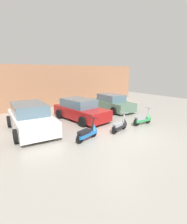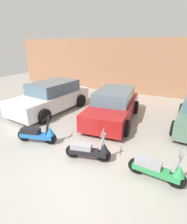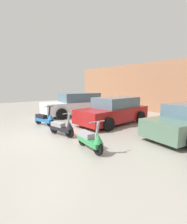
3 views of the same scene
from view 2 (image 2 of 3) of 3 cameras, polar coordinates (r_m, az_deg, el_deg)
ground_plane at (r=5.16m, az=-7.54°, el=-16.77°), size 28.00×28.00×0.00m
wall_back at (r=12.02m, az=15.13°, el=13.94°), size 19.60×0.12×3.52m
scooter_front_left at (r=6.21m, az=-17.61°, el=-6.76°), size 1.38×0.63×0.98m
scooter_front_right at (r=5.12m, az=-1.20°, el=-12.27°), size 1.32×0.59×0.94m
scooter_front_center at (r=4.71m, az=20.53°, el=-17.07°), size 1.39×0.50×0.97m
car_rear_left at (r=9.05m, az=-13.57°, el=4.80°), size 2.37×4.36×1.42m
car_rear_center at (r=7.71m, az=6.47°, el=2.04°), size 2.17×4.03×1.32m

